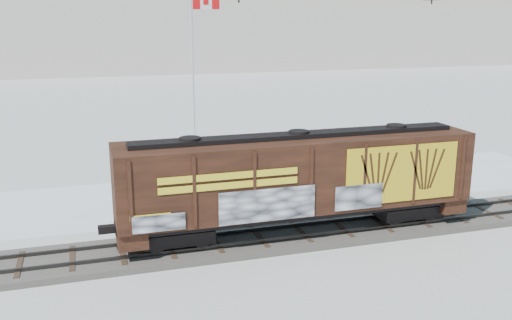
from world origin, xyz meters
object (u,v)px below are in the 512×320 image
object	(u,v)px
hopper_railcar	(298,177)
flagpole	(195,104)
car_white	(178,179)
car_dark	(315,172)
car_silver	(163,190)

from	to	relation	value
hopper_railcar	flagpole	distance (m)	14.21
car_white	flagpole	bearing A→B (deg)	-20.70
hopper_railcar	flagpole	xyz separation A→B (m)	(-1.82, 14.03, 1.33)
flagpole	car_white	bearing A→B (deg)	-111.00
car_dark	hopper_railcar	bearing A→B (deg)	156.52
car_silver	car_white	bearing A→B (deg)	-21.71
car_silver	car_dark	xyz separation A→B (m)	(9.43, 1.29, -0.06)
hopper_railcar	car_white	size ratio (longest dim) A/B	3.12
flagpole	car_dark	distance (m)	9.24
flagpole	car_white	distance (m)	7.15
car_white	car_dark	world-z (taller)	car_white
flagpole	car_white	size ratio (longest dim) A/B	2.23
hopper_railcar	car_silver	xyz separation A→B (m)	(-5.14, 6.80, -2.18)
car_white	car_dark	xyz separation A→B (m)	(8.37, -0.05, -0.20)
hopper_railcar	car_white	bearing A→B (deg)	116.62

